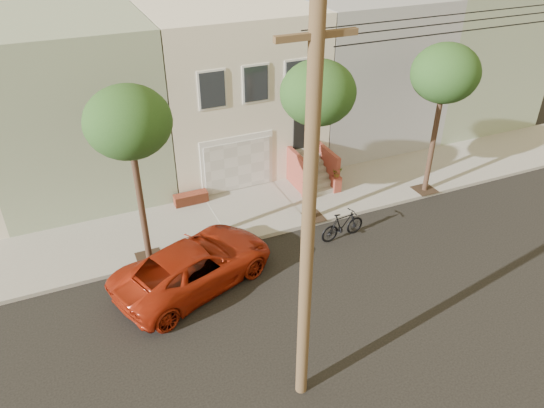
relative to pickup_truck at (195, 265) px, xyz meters
name	(u,v)px	position (x,y,z in m)	size (l,w,h in m)	color
ground	(339,286)	(4.33, -2.06, -0.77)	(90.00, 90.00, 0.00)	black
sidewalk	(274,207)	(4.33, 3.29, -0.69)	(40.00, 3.70, 0.15)	gray
house_row	(224,81)	(4.33, 9.13, 2.88)	(33.10, 11.70, 7.00)	beige
tree_left	(128,123)	(-1.17, 1.84, 4.49)	(2.70, 2.57, 6.30)	#2D2116
tree_mid	(318,94)	(5.33, 1.84, 4.49)	(2.70, 2.57, 6.30)	#2D2116
tree_right	(445,74)	(10.83, 1.84, 4.49)	(2.70, 2.57, 6.30)	#2D2116
pickup_truck	(195,265)	(0.00, 0.00, 0.00)	(2.54, 5.52, 1.53)	maroon
motorcycle	(343,225)	(5.83, 0.34, -0.20)	(0.53, 1.89, 1.13)	black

